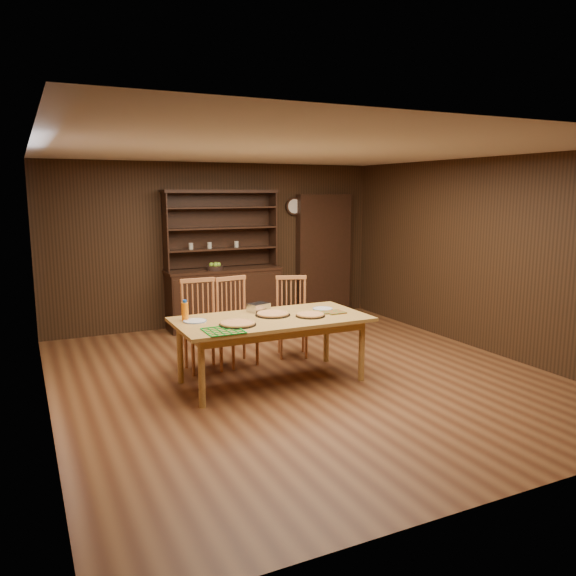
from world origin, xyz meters
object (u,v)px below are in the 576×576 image
chair_left (201,321)px  chair_right (292,313)px  china_hutch (224,290)px  chair_center (235,318)px  dining_table (271,324)px  juice_bottle (185,311)px

chair_left → chair_right: size_ratio=1.06×
china_hutch → chair_center: 1.98m
china_hutch → dining_table: china_hutch is taller
chair_left → juice_bottle: 0.70m
china_hutch → chair_right: (0.29, -1.88, -0.04)m
chair_center → chair_right: bearing=-6.9°
dining_table → juice_bottle: 0.97m
dining_table → chair_left: chair_left is taller
chair_center → chair_right: (0.81, 0.03, -0.03)m
dining_table → chair_right: chair_right is taller
chair_left → dining_table: bearing=-54.6°
chair_left → chair_right: 1.27m
chair_right → chair_center: bearing=-157.9°
china_hutch → chair_center: (-0.52, -1.91, -0.01)m
chair_left → juice_bottle: (-0.34, -0.55, 0.27)m
china_hutch → juice_bottle: china_hutch is taller
chair_left → chair_center: size_ratio=1.01×
chair_left → chair_right: chair_left is taller
china_hutch → dining_table: size_ratio=1.01×
chair_right → juice_bottle: (-1.61, -0.62, 0.30)m
dining_table → juice_bottle: bearing=163.0°
chair_left → china_hutch: bearing=64.1°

